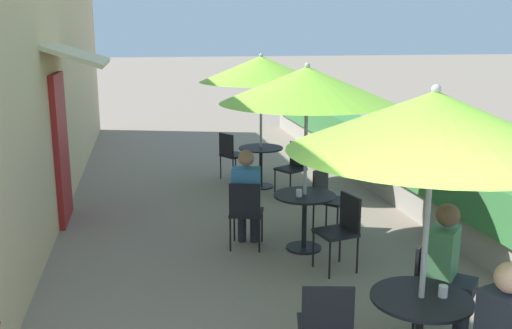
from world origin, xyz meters
name	(u,v)px	position (x,y,z in m)	size (l,w,h in m)	color
cafe_facade_wall	(50,71)	(-2.54, 7.04, 2.09)	(0.98, 14.35, 4.20)	#D6B784
planter_hedge	(384,159)	(2.75, 7.07, 0.54)	(0.60, 13.35, 1.01)	gray
patio_table_near	(420,321)	(0.77, 1.86, 0.51)	(0.76, 0.76, 0.71)	black
patio_umbrella_near	(434,122)	(0.77, 1.86, 2.04)	(2.08, 2.08, 2.30)	#B7B7BC
cafe_chair_near_left	(326,324)	(0.04, 1.94, 0.52)	(0.47, 0.47, 0.87)	black
cafe_chair_near_back	(433,283)	(1.19, 2.45, 0.52)	(0.56, 0.56, 0.87)	black
seated_patron_near_back	(448,267)	(1.28, 2.37, 0.69)	(0.51, 0.51, 1.25)	#23232D
coffee_cup_near	(443,291)	(0.93, 1.84, 0.75)	(0.07, 0.07, 0.09)	white
patio_table_mid	(304,210)	(0.67, 4.71, 0.51)	(0.76, 0.76, 0.71)	black
patio_umbrella_mid	(307,85)	(0.67, 4.71, 2.04)	(2.08, 2.08, 2.30)	#B7B7BC
cafe_chair_mid_left	(342,226)	(0.91, 4.02, 0.52)	(0.48, 0.48, 0.87)	black
cafe_chair_mid_right	(327,195)	(1.14, 5.25, 0.52)	(0.57, 0.57, 0.87)	black
cafe_chair_mid_back	(246,209)	(-0.05, 4.84, 0.52)	(0.50, 0.50, 0.87)	black
seated_patron_mid_back	(247,194)	(-0.01, 4.95, 0.69)	(0.42, 0.48, 1.25)	#23232D
coffee_cup_mid	(299,193)	(0.57, 4.63, 0.75)	(0.07, 0.07, 0.09)	white
patio_table_far	(261,158)	(0.73, 7.66, 0.51)	(0.76, 0.76, 0.71)	black
patio_umbrella_far	(261,69)	(0.73, 7.66, 2.04)	(2.08, 2.08, 2.30)	#B7B7BC
cafe_chair_far_left	(231,152)	(0.29, 8.24, 0.52)	(0.55, 0.55, 0.87)	black
cafe_chair_far_right	(294,164)	(1.16, 7.08, 0.52)	(0.55, 0.55, 0.87)	black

